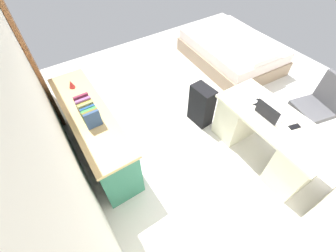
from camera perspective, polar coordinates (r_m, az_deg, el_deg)
ground_plane at (r=3.90m, az=11.14°, el=4.28°), size 5.55×5.55×0.00m
wall_back at (r=2.27m, az=-30.62°, el=6.53°), size 4.01×0.10×2.79m
door_wooden at (r=3.71m, az=-31.71°, el=15.04°), size 0.88×0.05×2.04m
desk at (r=3.22m, az=23.71°, el=-2.47°), size 1.45×0.69×0.72m
office_chair at (r=3.83m, az=33.08°, el=3.39°), size 0.56×0.56×0.94m
credenza at (r=3.11m, az=-17.94°, el=-1.67°), size 1.80×0.48×0.79m
bed at (r=4.97m, az=15.80°, el=17.75°), size 1.99×1.52×0.58m
suitcase_black at (r=3.45m, az=8.45°, el=5.21°), size 0.37×0.24×0.65m
laptop at (r=2.93m, az=24.24°, el=2.89°), size 0.31×0.23×0.21m
computer_mouse at (r=3.08m, az=21.04°, el=5.75°), size 0.06×0.10×0.03m
cell_phone_near_laptop at (r=2.98m, az=29.42°, el=-0.14°), size 0.10×0.15×0.01m
cell_phone_by_mouse at (r=3.10m, az=21.70°, el=5.61°), size 0.11×0.15×0.01m
book_row at (r=2.69m, az=-19.62°, el=3.56°), size 0.35×0.17×0.23m
figurine_small at (r=3.22m, az=-23.34°, el=9.73°), size 0.08×0.08×0.11m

